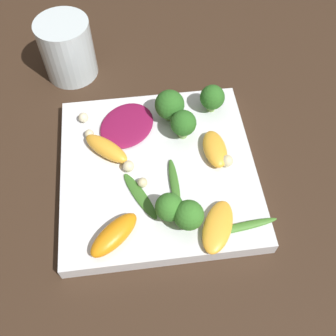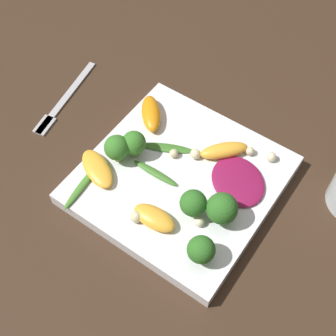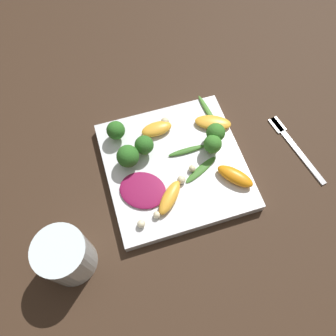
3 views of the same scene
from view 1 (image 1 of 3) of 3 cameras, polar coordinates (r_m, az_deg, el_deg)
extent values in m
plane|color=#382619|center=(0.55, -1.41, -1.07)|extent=(2.40, 2.40, 0.00)
cube|color=white|center=(0.54, -1.43, -0.43)|extent=(0.26, 0.26, 0.02)
cylinder|color=silver|center=(0.67, -14.41, 16.38)|extent=(0.08, 0.08, 0.10)
ellipsoid|color=maroon|center=(0.57, -5.99, 6.21)|extent=(0.11, 0.11, 0.01)
ellipsoid|color=#FCAD33|center=(0.54, 6.81, 2.77)|extent=(0.06, 0.03, 0.02)
ellipsoid|color=orange|center=(0.48, -7.83, -9.58)|extent=(0.07, 0.07, 0.02)
ellipsoid|color=#FCAD33|center=(0.48, 7.22, -8.44)|extent=(0.08, 0.06, 0.01)
ellipsoid|color=#FCAD33|center=(0.54, -8.95, 2.82)|extent=(0.07, 0.07, 0.02)
cylinder|color=#84AD5B|center=(0.49, 0.19, -6.65)|extent=(0.01, 0.01, 0.02)
sphere|color=#387A28|center=(0.47, 0.20, -5.69)|extent=(0.03, 0.03, 0.03)
cylinder|color=#84AD5B|center=(0.55, 2.17, 5.29)|extent=(0.01, 0.01, 0.02)
sphere|color=#2D6B23|center=(0.54, 2.24, 6.53)|extent=(0.04, 0.04, 0.04)
cylinder|color=#7A9E51|center=(0.59, 6.28, 8.97)|extent=(0.01, 0.01, 0.02)
sphere|color=#2D6B23|center=(0.58, 6.45, 10.16)|extent=(0.04, 0.04, 0.04)
cylinder|color=#84AD5B|center=(0.58, 0.23, 7.84)|extent=(0.01, 0.01, 0.02)
sphere|color=#2D6B23|center=(0.56, 0.23, 9.17)|extent=(0.04, 0.04, 0.04)
cylinder|color=#7A9E51|center=(0.48, 2.93, -7.83)|extent=(0.01, 0.01, 0.02)
sphere|color=#387A28|center=(0.47, 3.03, -6.85)|extent=(0.04, 0.04, 0.04)
ellipsoid|color=#3D7528|center=(0.51, 0.93, -2.18)|extent=(0.08, 0.01, 0.01)
ellipsoid|color=#3D7528|center=(0.51, -4.09, -4.02)|extent=(0.08, 0.05, 0.00)
ellipsoid|color=#47842D|center=(0.49, 10.46, -8.41)|extent=(0.02, 0.10, 0.01)
sphere|color=beige|center=(0.57, -11.35, 4.86)|extent=(0.01, 0.01, 0.01)
sphere|color=beige|center=(0.57, 2.79, 6.51)|extent=(0.01, 0.01, 0.01)
sphere|color=beige|center=(0.59, -12.18, 7.17)|extent=(0.01, 0.01, 0.01)
sphere|color=beige|center=(0.53, 8.51, 1.03)|extent=(0.02, 0.02, 0.02)
sphere|color=beige|center=(0.51, -3.72, -2.12)|extent=(0.01, 0.01, 0.01)
sphere|color=beige|center=(0.52, -5.75, -0.10)|extent=(0.02, 0.02, 0.02)
camera|label=2|loc=(0.60, 55.06, 56.87)|focal=50.00mm
camera|label=3|loc=(0.47, -71.93, 49.59)|focal=35.00mm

